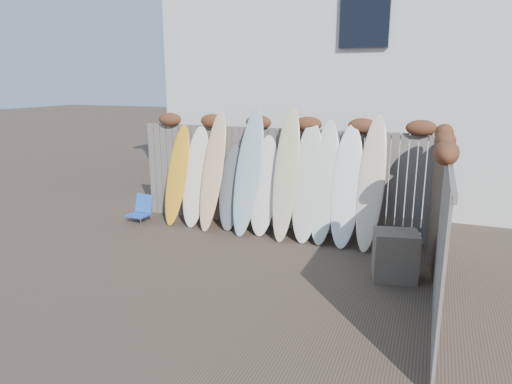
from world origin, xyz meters
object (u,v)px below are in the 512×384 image
(lattice_panel, at_px, (437,213))
(surfboard_0, at_px, (177,175))
(wooden_crate, at_px, (395,255))
(beach_chair, at_px, (141,209))

(lattice_panel, distance_m, surfboard_0, 5.07)
(wooden_crate, xyz_separation_m, lattice_panel, (0.53, 0.41, 0.59))
(beach_chair, xyz_separation_m, surfboard_0, (0.77, 0.23, 0.75))
(wooden_crate, relative_size, surfboard_0, 0.35)
(beach_chair, relative_size, wooden_crate, 0.77)
(beach_chair, relative_size, lattice_panel, 0.29)
(surfboard_0, bearing_deg, beach_chair, -157.81)
(lattice_panel, bearing_deg, beach_chair, 165.55)
(wooden_crate, relative_size, lattice_panel, 0.38)
(beach_chair, xyz_separation_m, wooden_crate, (5.23, -1.05, 0.11))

